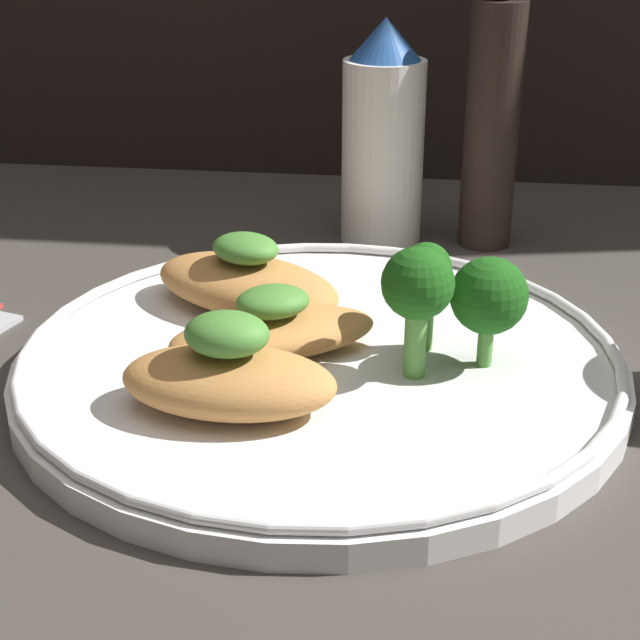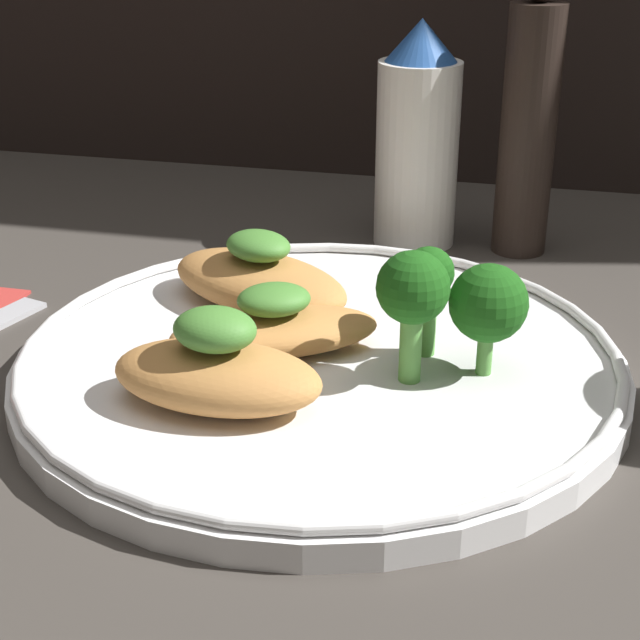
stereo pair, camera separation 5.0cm
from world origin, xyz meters
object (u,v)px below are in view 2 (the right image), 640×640
(broccoli_bunch, at_px, (450,296))
(pepper_grinder, at_px, (529,125))
(sauce_bottle, at_px, (418,140))
(plate, at_px, (320,362))

(broccoli_bunch, relative_size, pepper_grinder, 0.38)
(sauce_bottle, relative_size, pepper_grinder, 0.81)
(broccoli_bunch, height_order, sauce_bottle, sauce_bottle)
(sauce_bottle, bearing_deg, broccoli_bunch, -77.42)
(plate, bearing_deg, sauce_bottle, 85.90)
(plate, xyz_separation_m, pepper_grinder, (0.09, 0.22, 0.08))
(broccoli_bunch, bearing_deg, sauce_bottle, 102.58)
(broccoli_bunch, xyz_separation_m, pepper_grinder, (0.02, 0.22, 0.03))
(plate, distance_m, sauce_bottle, 0.23)
(sauce_bottle, distance_m, pepper_grinder, 0.08)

